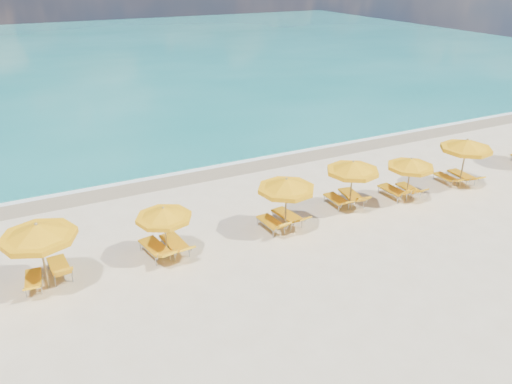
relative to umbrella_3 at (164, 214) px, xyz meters
name	(u,v)px	position (x,y,z in m)	size (l,w,h in m)	color
ground_plane	(272,231)	(4.54, -0.06, -1.83)	(120.00, 120.00, 0.00)	beige
ocean	(83,56)	(4.54, 47.94, -1.83)	(120.00, 80.00, 0.30)	#157875
wet_sand_band	(207,171)	(4.54, 7.34, -1.83)	(120.00, 2.60, 0.01)	tan
foam_line	(202,166)	(4.54, 8.14, -1.83)	(120.00, 1.20, 0.03)	white
whitecap_near	(66,137)	(-1.46, 16.94, -1.83)	(14.00, 0.36, 0.05)	white
whitecap_far	(223,91)	(12.54, 23.94, -1.83)	(18.00, 0.30, 0.05)	white
umbrella_2	(38,233)	(-4.29, -0.11, 0.36)	(2.55, 2.55, 2.56)	tan
umbrella_3	(164,214)	(0.00, 0.00, 0.00)	(2.30, 2.30, 2.14)	tan
umbrella_4	(286,186)	(5.08, -0.21, 0.24)	(2.85, 2.85, 2.42)	tan
umbrella_5	(353,168)	(8.69, 0.18, 0.22)	(2.70, 2.70, 2.39)	tan
umbrella_6	(411,164)	(11.63, -0.28, 0.03)	(2.70, 2.70, 2.18)	tan
umbrella_7	(467,146)	(15.25, -0.15, 0.32)	(3.00, 3.00, 2.51)	tan
lounger_2_left	(34,283)	(-4.73, 0.11, -1.62)	(0.69, 1.74, 0.67)	#A5A8AD
lounger_2_right	(60,270)	(-3.82, 0.46, -1.59)	(0.78, 1.91, 0.91)	#A5A8AD
lounger_3_left	(156,251)	(-0.38, 0.21, -1.58)	(1.04, 2.17, 0.76)	#A5A8AD
lounger_3_right	(175,247)	(0.40, 0.17, -1.58)	(0.87, 2.10, 0.81)	#A5A8AD
lounger_4_left	(271,226)	(4.55, 0.02, -1.60)	(0.76, 1.88, 0.84)	#A5A8AD
lounger_4_right	(288,219)	(5.45, 0.22, -1.59)	(0.93, 2.07, 0.81)	#A5A8AD
lounger_5_left	(337,202)	(8.33, 0.68, -1.61)	(0.61, 1.80, 0.75)	#A5A8AD
lounger_5_right	(352,199)	(9.12, 0.61, -1.58)	(0.99, 2.11, 0.88)	#A5A8AD
lounger_6_left	(393,193)	(11.27, 0.24, -1.59)	(0.76, 1.92, 0.90)	#A5A8AD
lounger_6_right	(409,191)	(12.16, 0.13, -1.61)	(0.66, 1.77, 0.74)	#A5A8AD
lounger_7_left	(446,180)	(14.84, 0.39, -1.63)	(0.59, 1.71, 0.61)	#A5A8AD
lounger_7_right	(462,178)	(15.69, 0.12, -1.59)	(0.75, 2.01, 0.75)	#A5A8AD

